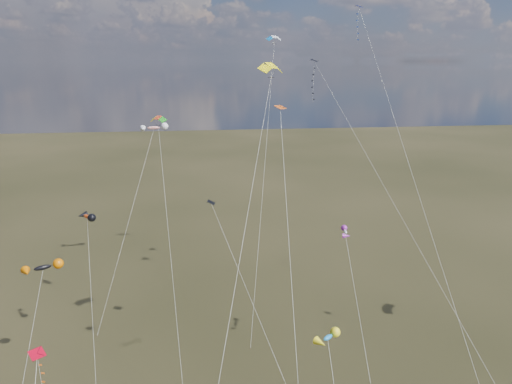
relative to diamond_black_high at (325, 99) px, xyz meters
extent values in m
cube|color=black|center=(-1.17, 1.69, 4.77)|extent=(1.20, 1.22, 0.32)
cylinder|color=silver|center=(6.69, -9.63, -12.14)|extent=(15.74, 22.67, 33.85)
cube|color=#0C1254|center=(4.60, 2.49, 11.37)|extent=(1.17, 1.17, 0.33)
cylinder|color=silver|center=(7.02, -13.14, -8.85)|extent=(4.88, 31.29, 40.45)
cube|color=black|center=(-14.92, -6.99, -10.98)|extent=(0.97, 1.04, 0.44)
cylinder|color=silver|center=(-11.09, -13.29, -20.02)|extent=(7.69, 12.63, 18.09)
cube|color=#B00219|center=(-28.77, -25.75, -16.70)|extent=(1.44, 1.43, 0.35)
cube|color=#DE5718|center=(-8.90, -17.82, 0.82)|extent=(1.12, 1.11, 0.27)
cylinder|color=silver|center=(-9.26, -27.26, -14.12)|extent=(0.75, 18.90, 29.89)
cylinder|color=silver|center=(-13.60, -24.72, -12.39)|extent=(9.50, 24.98, 33.35)
cylinder|color=silver|center=(-7.64, 1.55, -10.46)|extent=(6.17, 22.35, 37.21)
cube|color=#332316|center=(-10.71, -9.61, -29.00)|extent=(0.10, 0.10, 0.12)
cylinder|color=silver|center=(-19.50, -11.39, -15.41)|extent=(2.70, 18.79, 27.31)
ellipsoid|color=black|center=(-32.69, -11.59, -16.03)|extent=(3.57, 2.59, 1.12)
cylinder|color=silver|center=(-33.34, -16.40, -22.54)|extent=(1.33, 9.63, 13.05)
ellipsoid|color=#E84611|center=(-29.12, -6.06, -12.43)|extent=(2.36, 2.45, 1.04)
cylinder|color=silver|center=(-28.38, -10.82, -20.75)|extent=(1.51, 9.55, 16.64)
ellipsoid|color=silver|center=(-0.38, -11.89, -13.40)|extent=(1.13, 2.40, 0.72)
cylinder|color=silver|center=(-0.43, -18.77, -21.23)|extent=(0.12, 13.76, 15.67)
ellipsoid|color=red|center=(-23.08, 14.78, -5.28)|extent=(3.85, 1.73, 1.34)
cylinder|color=silver|center=(-26.46, 5.04, -17.17)|extent=(6.78, 19.52, 23.80)
cube|color=#332316|center=(-29.83, -4.71, -29.00)|extent=(0.10, 0.10, 0.12)
ellipsoid|color=#197ECE|center=(-6.42, -26.98, -16.29)|extent=(2.17, 1.92, 0.97)
camera|label=1|loc=(-15.86, -57.42, 4.65)|focal=32.00mm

